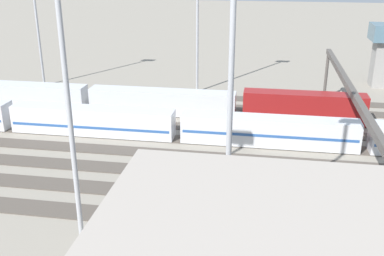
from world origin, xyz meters
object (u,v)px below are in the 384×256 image
(light_mast_1, at_px, (63,49))
(train_on_track_4, at_px, (252,130))
(train_on_track_2, at_px, (152,101))
(signal_gantry, at_px, (349,92))
(light_mast_3, at_px, (233,23))

(light_mast_1, bearing_deg, train_on_track_4, -120.46)
(train_on_track_2, bearing_deg, signal_gantry, 160.08)
(train_on_track_2, height_order, signal_gantry, signal_gantry)
(train_on_track_2, bearing_deg, light_mast_1, 93.26)
(light_mast_3, xyz_separation_m, signal_gantry, (-12.78, -23.76, -11.36))
(train_on_track_4, bearing_deg, light_mast_1, 59.54)
(train_on_track_4, xyz_separation_m, light_mast_3, (1.20, 23.76, 17.12))
(light_mast_1, xyz_separation_m, light_mast_3, (-12.87, -0.17, 2.26))
(train_on_track_4, relative_size, signal_gantry, 2.55)
(light_mast_1, xyz_separation_m, signal_gantry, (-25.66, -23.93, -9.10))
(train_on_track_4, xyz_separation_m, train_on_track_2, (16.00, -10.00, 0.07))
(signal_gantry, bearing_deg, light_mast_1, 43.00)
(train_on_track_4, relative_size, light_mast_1, 4.35)
(train_on_track_2, distance_m, signal_gantry, 29.89)
(train_on_track_2, distance_m, light_mast_3, 40.61)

